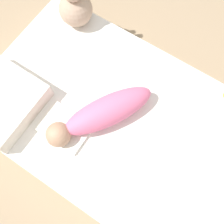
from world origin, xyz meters
name	(u,v)px	position (x,y,z in m)	size (l,w,h in m)	color
ground_plane	(115,125)	(0.00, 0.00, 0.00)	(12.00, 12.00, 0.00)	#9E8466
bed_mattress	(115,120)	(0.00, 0.00, 0.09)	(1.52, 0.97, 0.18)	white
burp_cloth	(65,127)	(0.18, 0.20, 0.19)	(0.26, 0.19, 0.02)	white
swaddled_baby	(101,114)	(0.05, 0.06, 0.25)	(0.39, 0.55, 0.14)	pink
pillow	(0,101)	(0.54, 0.28, 0.24)	(0.38, 0.40, 0.11)	white
bunny_plush	(75,6)	(0.53, -0.39, 0.30)	(0.20, 0.20, 0.38)	tan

